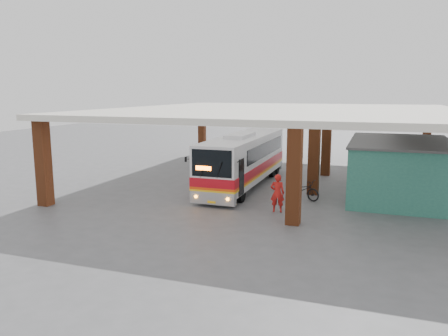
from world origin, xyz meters
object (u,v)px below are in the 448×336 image
pedestrian (277,193)px  red_chair (357,172)px  coach_bus (244,159)px  motorcycle (302,189)px

pedestrian → red_chair: 10.46m
pedestrian → red_chair: pedestrian is taller
coach_bus → red_chair: coach_bus is taller
coach_bus → motorcycle: (3.94, -2.22, -1.09)m
motorcycle → coach_bus: bearing=85.0°
motorcycle → pedestrian: size_ratio=1.12×
coach_bus → pedestrian: coach_bus is taller
motorcycle → pedestrian: (-0.72, -2.90, 0.38)m
pedestrian → motorcycle: bearing=-113.8°
red_chair → motorcycle: bearing=-103.8°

